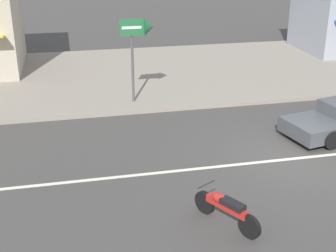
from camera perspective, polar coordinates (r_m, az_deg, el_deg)
The scene contains 5 objects.
ground_plane at distance 14.40m, azimuth 15.33°, elevation -3.84°, with size 160.00×160.00×0.00m, color #423F3D.
lane_centre_stripe at distance 14.40m, azimuth 15.33°, elevation -3.83°, with size 50.40×0.14×0.01m, color silver.
kerb_strip at distance 22.75m, azimuth 4.35°, elevation 6.83°, with size 68.00×10.00×0.15m, color gray.
motorcycle_0 at distance 10.81m, azimuth 7.06°, elevation -9.92°, with size 1.09×1.70×0.80m.
arrow_signboard at distance 17.53m, azimuth -2.92°, elevation 11.38°, with size 1.27×0.67×3.19m.
Camera 1 is at (-6.39, -11.32, 6.19)m, focal length 50.00 mm.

